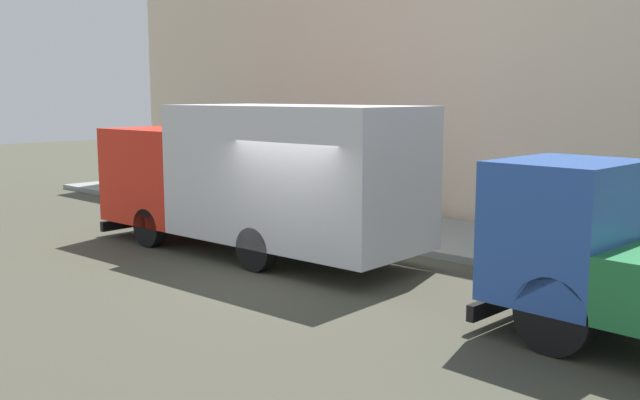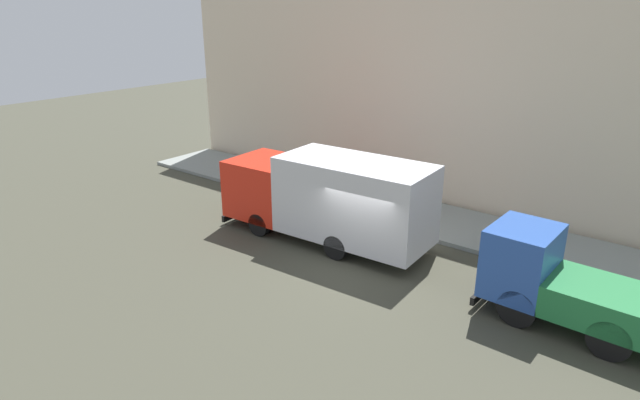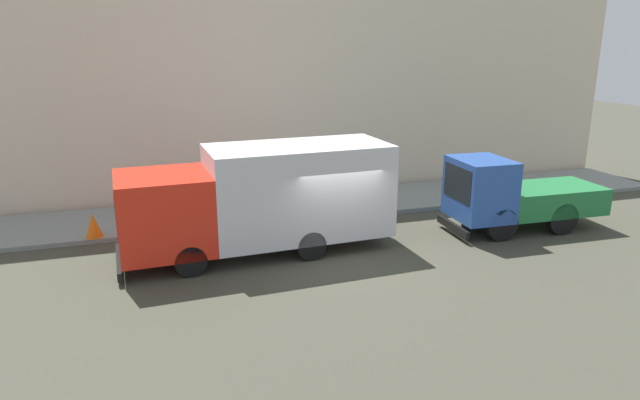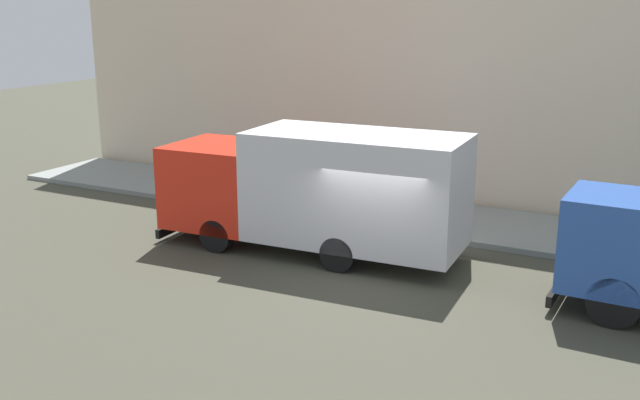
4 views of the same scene
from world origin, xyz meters
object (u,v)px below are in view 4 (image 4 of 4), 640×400
Objects in this scene: large_utility_truck at (316,188)px; pedestrian_walking at (371,182)px; street_sign_post at (364,170)px; pedestrian_standing at (320,169)px; pedestrian_third at (374,192)px; traffic_cone_orange at (214,189)px.

pedestrian_walking is (3.66, 0.07, -0.65)m from large_utility_truck.
large_utility_truck is at bearing 175.06° from street_sign_post.
large_utility_truck is at bearing -158.34° from pedestrian_walking.
pedestrian_standing is at bearing 91.82° from pedestrian_walking.
pedestrian_third is (-0.94, -0.49, -0.02)m from pedestrian_walking.
pedestrian_walking is at bearing 13.63° from street_sign_post.
pedestrian_standing is at bearing -54.32° from traffic_cone_orange.
pedestrian_third is at bearing -11.48° from large_utility_truck.
street_sign_post is (-0.24, 0.21, 0.65)m from pedestrian_third.
street_sign_post is (0.08, -5.10, 1.14)m from traffic_cone_orange.
traffic_cone_orange is at bearing 125.27° from pedestrian_walking.
large_utility_truck is 10.70× the size of traffic_cone_orange.
pedestrian_standing is 3.04m from pedestrian_third.
large_utility_truck is 4.79× the size of pedestrian_walking.
large_utility_truck reaches higher than traffic_cone_orange.
street_sign_post reaches higher than pedestrian_standing.
large_utility_truck is 3.71m from pedestrian_walking.
pedestrian_standing is 3.41m from traffic_cone_orange.
large_utility_truck is 2.83m from pedestrian_third.
pedestrian_walking reaches higher than traffic_cone_orange.
pedestrian_standing reaches higher than pedestrian_third.
pedestrian_standing reaches higher than traffic_cone_orange.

